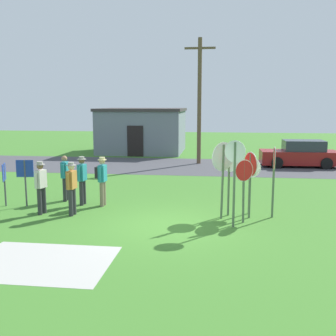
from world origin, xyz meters
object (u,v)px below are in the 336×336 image
object	(u,v)px
stop_sign_center_cluster	(250,176)
person_with_sunhat	(41,184)
stop_sign_far_back	(274,170)
person_in_blue	(102,178)
utility_pole	(199,99)
info_panel_leftmost	(25,175)
stop_sign_leaning_left	(244,180)
stop_sign_tallest	(223,166)
parked_car_on_street	(300,155)
person_in_teal	(65,176)
stop_sign_leaning_right	(235,170)
person_near_signs	(72,185)
stop_sign_nearest	(229,169)
info_panel_middle	(4,177)
person_in_dark_shirt	(82,178)
stop_sign_low_front	(250,173)

from	to	relation	value
stop_sign_center_cluster	person_with_sunhat	distance (m)	6.80
stop_sign_far_back	person_in_blue	size ratio (longest dim) A/B	1.30
utility_pole	person_in_blue	size ratio (longest dim) A/B	4.23
info_panel_leftmost	stop_sign_leaning_left	bearing A→B (deg)	-7.98
stop_sign_tallest	person_with_sunhat	xyz separation A→B (m)	(-5.85, -0.17, -0.70)
stop_sign_tallest	person_in_blue	xyz separation A→B (m)	(-4.19, 1.14, -0.67)
parked_car_on_street	stop_sign_tallest	bearing A→B (deg)	-111.28
stop_sign_tallest	person_in_teal	world-z (taller)	stop_sign_tallest
info_panel_leftmost	stop_sign_leaning_right	bearing A→B (deg)	-12.34
stop_sign_leaning_left	person_near_signs	world-z (taller)	stop_sign_leaning_left
stop_sign_nearest	stop_sign_leaning_right	distance (m)	1.29
stop_sign_nearest	stop_sign_tallest	size ratio (longest dim) A/B	0.92
stop_sign_far_back	stop_sign_leaning_left	distance (m)	1.20
parked_car_on_street	stop_sign_nearest	xyz separation A→B (m)	(-4.26, -11.03, 0.84)
info_panel_middle	info_panel_leftmost	bearing A→B (deg)	4.86
parked_car_on_street	info_panel_middle	bearing A→B (deg)	-138.11
stop_sign_tallest	info_panel_leftmost	size ratio (longest dim) A/B	1.47
utility_pole	info_panel_middle	distance (m)	13.14
stop_sign_leaning_left	person_with_sunhat	bearing A→B (deg)	178.72
stop_sign_leaning_left	person_near_signs	size ratio (longest dim) A/B	1.11
person_in_dark_shirt	utility_pole	bearing A→B (deg)	71.50
stop_sign_tallest	info_panel_leftmost	xyz separation A→B (m)	(-6.83, 0.73, -0.55)
stop_sign_low_front	person_in_dark_shirt	distance (m)	5.89
person_in_blue	utility_pole	bearing A→B (deg)	75.22
info_panel_middle	stop_sign_tallest	bearing A→B (deg)	-5.06
stop_sign_far_back	person_near_signs	bearing A→B (deg)	-175.01
utility_pole	stop_sign_nearest	bearing A→B (deg)	-82.25
stop_sign_tallest	person_with_sunhat	world-z (taller)	stop_sign_tallest
person_with_sunhat	info_panel_middle	bearing A→B (deg)	154.09
stop_sign_tallest	info_panel_leftmost	bearing A→B (deg)	173.87
parked_car_on_street	stop_sign_far_back	distance (m)	11.50
stop_sign_low_front	info_panel_middle	bearing A→B (deg)	176.91
stop_sign_center_cluster	stop_sign_far_back	bearing A→B (deg)	-28.46
stop_sign_leaning_right	info_panel_middle	size ratio (longest dim) A/B	1.69
stop_sign_leaning_right	stop_sign_low_front	bearing A→B (deg)	63.45
utility_pole	stop_sign_low_front	size ratio (longest dim) A/B	3.49
stop_sign_far_back	stop_sign_low_front	bearing A→B (deg)	-168.26
stop_sign_nearest	person_in_dark_shirt	xyz separation A→B (m)	(-5.14, 0.76, -0.55)
person_in_teal	person_with_sunhat	xyz separation A→B (m)	(-0.09, -1.86, 0.03)
utility_pole	stop_sign_center_cluster	bearing A→B (deg)	-78.64
stop_sign_tallest	info_panel_leftmost	distance (m)	6.89
stop_sign_nearest	info_panel_middle	bearing A→B (deg)	178.30
stop_sign_leaning_left	person_with_sunhat	xyz separation A→B (m)	(-6.48, 0.14, -0.32)
stop_sign_far_back	person_in_teal	bearing A→B (deg)	169.76
parked_car_on_street	info_panel_middle	xyz separation A→B (m)	(-12.04, -10.80, 0.34)
stop_sign_leaning_right	info_panel_leftmost	distance (m)	7.35
stop_sign_center_cluster	person_in_blue	bearing A→B (deg)	175.60
utility_pole	person_in_blue	xyz separation A→B (m)	(-2.84, -10.76, -2.85)
stop_sign_nearest	person_in_dark_shirt	world-z (taller)	stop_sign_nearest
info_panel_middle	utility_pole	bearing A→B (deg)	61.00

